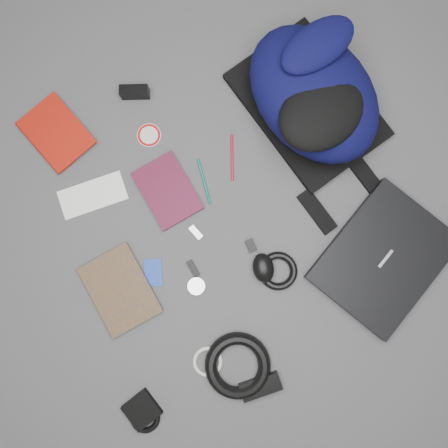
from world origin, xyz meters
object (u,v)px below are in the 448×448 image
object	(u,v)px
backpack	(314,94)
compact_camera	(135,92)
mouse	(263,268)
power_brick	(260,386)
laptop	(383,259)
textbook_red	(37,150)
pouch	(142,410)
dvd_case	(168,191)
comic_book	(95,304)

from	to	relation	value
backpack	compact_camera	world-z (taller)	backpack
mouse	power_brick	distance (m)	0.37
compact_camera	laptop	bearing A→B (deg)	-35.54
backpack	compact_camera	bearing A→B (deg)	139.97
backpack	compact_camera	xyz separation A→B (m)	(-0.52, 0.23, -0.08)
textbook_red	pouch	distance (m)	0.90
laptop	dvd_case	size ratio (longest dim) A/B	1.89
comic_book	textbook_red	bearing A→B (deg)	82.84
mouse	comic_book	bearing A→B (deg)	-178.93
backpack	power_brick	world-z (taller)	backpack
compact_camera	mouse	bearing A→B (deg)	-55.29
laptop	comic_book	distance (m)	0.93
comic_book	mouse	size ratio (longest dim) A/B	2.65
laptop	power_brick	xyz separation A→B (m)	(-0.50, -0.24, -0.00)
backpack	textbook_red	bearing A→B (deg)	153.46
dvd_case	power_brick	bearing A→B (deg)	-94.23
backpack	pouch	xyz separation A→B (m)	(-0.83, -0.73, -0.10)
comic_book	dvd_case	distance (m)	0.43
laptop	mouse	bearing A→B (deg)	133.59
backpack	dvd_case	world-z (taller)	backpack
dvd_case	pouch	bearing A→B (deg)	-125.93
compact_camera	comic_book	bearing A→B (deg)	-101.17
textbook_red	mouse	distance (m)	0.83
textbook_red	dvd_case	size ratio (longest dim) A/B	1.03
comic_book	laptop	bearing A→B (deg)	-20.14
pouch	textbook_red	bearing A→B (deg)	93.27
comic_book	pouch	size ratio (longest dim) A/B	2.67
backpack	textbook_red	world-z (taller)	backpack
textbook_red	power_brick	bearing A→B (deg)	-87.07
mouse	dvd_case	bearing A→B (deg)	129.98
power_brick	textbook_red	bearing A→B (deg)	115.24
laptop	mouse	distance (m)	0.38
backpack	power_brick	xyz separation A→B (m)	(-0.46, -0.79, -0.09)
backpack	dvd_case	size ratio (longest dim) A/B	2.46
mouse	power_brick	xyz separation A→B (m)	(-0.14, -0.34, -0.01)
backpack	mouse	size ratio (longest dim) A/B	5.65
dvd_case	mouse	world-z (taller)	mouse
backpack	compact_camera	size ratio (longest dim) A/B	5.76
backpack	compact_camera	distance (m)	0.57
backpack	textbook_red	xyz separation A→B (m)	(-0.88, 0.17, -0.10)
comic_book	backpack	bearing A→B (deg)	14.23
textbook_red	comic_book	distance (m)	0.54
mouse	power_brick	world-z (taller)	mouse
dvd_case	power_brick	size ratio (longest dim) A/B	1.68
pouch	dvd_case	bearing A→B (deg)	63.92
mouse	pouch	bearing A→B (deg)	-141.86
compact_camera	power_brick	distance (m)	1.02
backpack	laptop	size ratio (longest dim) A/B	1.30
laptop	dvd_case	world-z (taller)	laptop
textbook_red	dvd_case	bearing A→B (deg)	-58.54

